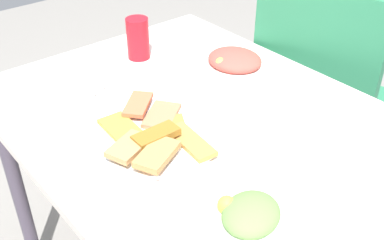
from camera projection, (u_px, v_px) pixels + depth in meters
name	position (u px, v px, depth m)	size (l,w,h in m)	color
dining_table	(214.00, 153.00, 1.15)	(1.17, 0.81, 0.72)	silver
dining_chair	(320.00, 93.00, 1.60)	(0.52, 0.52, 0.92)	#297951
pide_platter	(155.00, 134.00, 1.05)	(0.31, 0.29, 0.05)	white
salad_plate_greens	(234.00, 62.00, 1.34)	(0.22, 0.22, 0.05)	white
salad_plate_rice	(250.00, 217.00, 0.84)	(0.20, 0.20, 0.05)	white
soda_can	(138.00, 38.00, 1.37)	(0.07, 0.07, 0.12)	red
paper_napkin	(80.00, 83.00, 1.27)	(0.13, 0.13, 0.00)	white
fork	(74.00, 83.00, 1.26)	(0.18, 0.01, 0.01)	silver
spoon	(86.00, 79.00, 1.28)	(0.17, 0.01, 0.01)	silver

